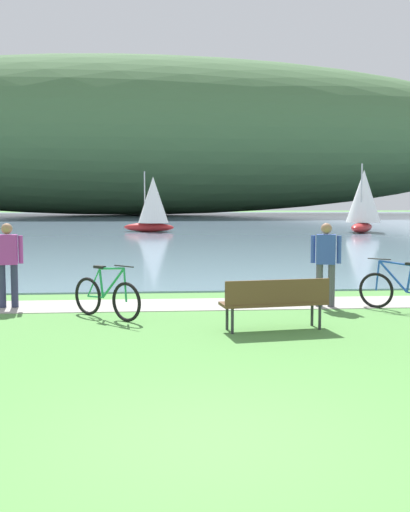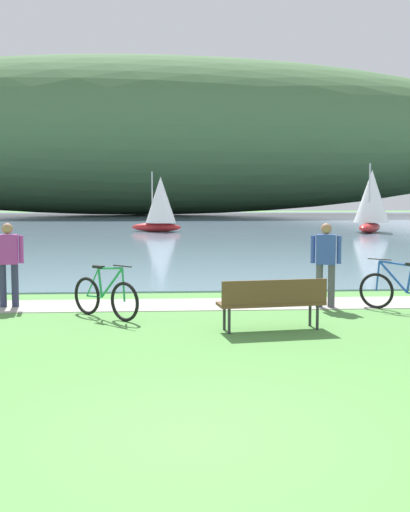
% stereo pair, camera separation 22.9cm
% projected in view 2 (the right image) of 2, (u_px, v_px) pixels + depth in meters
% --- Properties ---
extents(ground_plane, '(200.00, 200.00, 0.00)m').
position_uv_depth(ground_plane, '(194.00, 444.00, 5.76)').
color(ground_plane, '#518E42').
extents(bay_water, '(180.00, 80.00, 0.04)m').
position_uv_depth(bay_water, '(168.00, 223.00, 54.64)').
color(bay_water, '#7A99B2').
rests_on(bay_water, ground).
extents(distant_hillside, '(102.34, 28.00, 19.45)m').
position_uv_depth(distant_hillside, '(138.00, 137.00, 79.74)').
color(distant_hillside, '#42663D').
rests_on(distant_hillside, bay_water).
extents(shoreline_path, '(60.00, 1.50, 0.01)m').
position_uv_depth(shoreline_path, '(177.00, 305.00, 13.22)').
color(shoreline_path, '#A39E93').
rests_on(shoreline_path, ground).
extents(park_bench_near_camera, '(1.85, 0.73, 0.88)m').
position_uv_depth(park_bench_near_camera, '(272.00, 300.00, 10.61)').
color(park_bench_near_camera, brown).
rests_on(park_bench_near_camera, ground).
extents(bicycle_leaning_near_bench, '(1.37, 1.21, 1.01)m').
position_uv_depth(bicycle_leaning_near_bench, '(402.00, 291.00, 12.42)').
color(bicycle_leaning_near_bench, black).
rests_on(bicycle_leaning_near_bench, ground).
extents(bicycle_beside_path, '(1.31, 1.27, 1.01)m').
position_uv_depth(bicycle_beside_path, '(105.00, 297.00, 11.75)').
color(bicycle_beside_path, black).
rests_on(bicycle_beside_path, ground).
extents(person_at_shoreline, '(0.61, 0.25, 1.71)m').
position_uv_depth(person_at_shoreline, '(8.00, 259.00, 12.85)').
color(person_at_shoreline, '#282D47').
rests_on(person_at_shoreline, ground).
extents(person_on_the_grass, '(0.59, 0.32, 1.71)m').
position_uv_depth(person_on_the_grass, '(326.00, 259.00, 12.83)').
color(person_on_the_grass, '#4C4C51').
rests_on(person_on_the_grass, ground).
extents(sailboat_mid_bay, '(3.01, 3.63, 4.25)m').
position_uv_depth(sailboat_mid_bay, '(371.00, 200.00, 39.56)').
color(sailboat_mid_bay, '#B22323').
rests_on(sailboat_mid_bay, bay_water).
extents(sailboat_toward_hillside, '(3.38, 2.36, 3.82)m').
position_uv_depth(sailboat_toward_hillside, '(160.00, 203.00, 40.44)').
color(sailboat_toward_hillside, '#B22323').
rests_on(sailboat_toward_hillside, bay_water).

